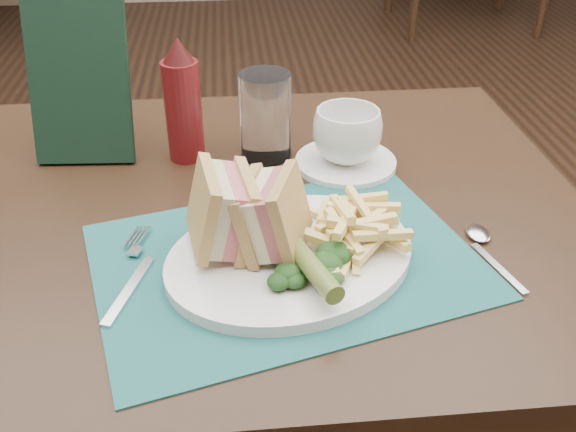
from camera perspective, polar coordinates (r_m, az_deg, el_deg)
The scene contains 17 objects.
floor at distance 1.73m, azimuth -3.16°, elevation -11.30°, with size 7.00×7.00×0.00m, color black.
wall_back at distance 4.89m, azimuth -5.29°, elevation 18.57°, with size 6.00×6.00×0.00m, color gray.
table_main at distance 1.11m, azimuth -2.45°, elevation -15.39°, with size 0.90×0.75×0.75m, color black, non-canonical shape.
placemat at distance 0.76m, azimuth -0.20°, elevation -3.97°, with size 0.44×0.31×0.00m, color #1B5756.
plate at distance 0.75m, azimuth 0.22°, elevation -3.64°, with size 0.30×0.24×0.01m, color white, non-canonical shape.
sandwich_half_a at distance 0.73m, azimuth -7.54°, elevation 0.36°, with size 0.06×0.10×0.09m, color tan, non-canonical shape.
sandwich_half_b at distance 0.73m, azimuth -2.95°, elevation 0.37°, with size 0.06×0.09×0.09m, color tan, non-canonical shape.
kale_garnish at distance 0.70m, azimuth 1.61°, elevation -4.53°, with size 0.11×0.08×0.03m, color #153312, non-canonical shape.
pickle_spear at distance 0.69m, azimuth 1.94°, elevation -4.34°, with size 0.02×0.02×0.12m, color #526727.
fries_pile at distance 0.76m, azimuth 5.66°, elevation -0.38°, with size 0.18×0.20×0.05m, color #FEE17F, non-canonical shape.
fork at distance 0.75m, azimuth -13.74°, elevation -4.70°, with size 0.03×0.17×0.01m, color silver, non-canonical shape.
spoon at distance 0.80m, azimuth 17.60°, elevation -3.18°, with size 0.03×0.15×0.01m, color silver, non-canonical shape.
saucer at distance 0.96m, azimuth 5.14°, elevation 4.76°, with size 0.15×0.15×0.01m, color white.
coffee_cup at distance 0.94m, azimuth 5.27°, elevation 7.15°, with size 0.10×0.10×0.08m, color white.
drinking_glass at distance 0.96m, azimuth -2.02°, elevation 8.88°, with size 0.08×0.08×0.13m, color white.
ketchup_bottle at distance 0.96m, azimuth -9.37°, elevation 10.15°, with size 0.05×0.05×0.19m, color #580F12, non-canonical shape.
check_presenter at distance 1.00m, azimuth -18.03°, elevation 11.23°, with size 0.14×0.02×0.24m, color black.
Camera 1 is at (-0.02, -1.24, 1.21)m, focal length 40.00 mm.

